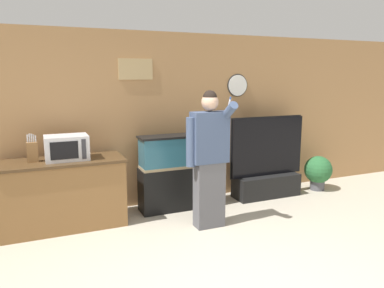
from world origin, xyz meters
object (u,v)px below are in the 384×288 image
counter_island (63,194)px  potted_plant (318,171)px  microwave (67,148)px  knife_block (32,151)px  tv_on_stand (266,174)px  person_standing (209,158)px  aquarium_on_stand (179,172)px

counter_island → potted_plant: counter_island is taller
counter_island → potted_plant: size_ratio=2.67×
microwave → potted_plant: (4.11, -0.02, -0.72)m
knife_block → tv_on_stand: tv_on_stand is taller
microwave → person_standing: size_ratio=0.30×
counter_island → microwave: size_ratio=2.99×
potted_plant → aquarium_on_stand: bearing=178.1°
aquarium_on_stand → potted_plant: size_ratio=1.97×
microwave → aquarium_on_stand: bearing=2.5°
knife_block → microwave: bearing=-4.5°
counter_island → person_standing: (1.75, -0.73, 0.48)m
tv_on_stand → potted_plant: tv_on_stand is taller
counter_island → tv_on_stand: bearing=0.6°
aquarium_on_stand → potted_plant: (2.55, -0.09, -0.22)m
aquarium_on_stand → person_standing: size_ratio=0.66×
aquarium_on_stand → tv_on_stand: (1.52, -0.03, -0.18)m
knife_block → aquarium_on_stand: knife_block is taller
person_standing → potted_plant: (2.45, 0.71, -0.59)m
counter_island → potted_plant: (4.20, -0.02, -0.12)m
microwave → tv_on_stand: tv_on_stand is taller
microwave → aquarium_on_stand: 1.64m
tv_on_stand → person_standing: bearing=-151.7°
knife_block → potted_plant: (4.52, -0.05, -0.70)m
potted_plant → knife_block: bearing=179.4°
knife_block → aquarium_on_stand: (1.97, 0.04, -0.48)m
person_standing → counter_island: bearing=157.5°
potted_plant → microwave: bearing=179.8°
microwave → aquarium_on_stand: (1.56, 0.07, -0.50)m
tv_on_stand → potted_plant: (1.03, -0.05, -0.05)m
counter_island → knife_block: (-0.32, 0.03, 0.58)m
tv_on_stand → aquarium_on_stand: bearing=178.7°
microwave → knife_block: knife_block is taller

